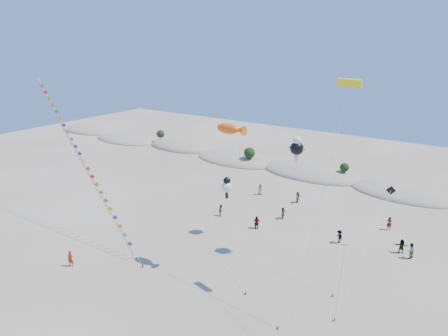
# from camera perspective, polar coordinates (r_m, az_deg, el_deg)

# --- Properties ---
(ground) EXTENTS (160.00, 160.00, 0.00)m
(ground) POSITION_cam_1_polar(r_m,az_deg,el_deg) (36.84, -15.18, -20.53)
(ground) COLOR gray
(ground) RESTS_ON ground
(dune_ridge) EXTENTS (145.30, 11.49, 5.57)m
(dune_ridge) POSITION_cam_1_polar(r_m,az_deg,el_deg) (70.43, 13.82, -0.91)
(dune_ridge) COLOR gray
(dune_ridge) RESTS_ON ground
(kite_train) EXTENTS (23.48, 5.32, 18.84)m
(kite_train) POSITION_cam_1_polar(r_m,az_deg,el_deg) (48.97, -21.04, 1.82)
(kite_train) COLOR #3F2D1E
(kite_train) RESTS_ON ground
(fish_kite) EXTENTS (10.27, 6.65, 15.52)m
(fish_kite) POSITION_cam_1_polar(r_m,az_deg,el_deg) (36.17, 1.07, 5.91)
(fish_kite) COLOR #3F2D1E
(fish_kite) RESTS_ON ground
(cartoon_kite_low) EXTENTS (9.01, 10.11, 7.51)m
(cartoon_kite_low) POSITION_cam_1_polar(r_m,az_deg,el_deg) (45.44, 0.44, -2.73)
(cartoon_kite_low) COLOR #3F2D1E
(cartoon_kite_low) RESTS_ON ground
(cartoon_kite_high) EXTENTS (7.70, 5.91, 13.71)m
(cartoon_kite_high) POSITION_cam_1_polar(r_m,az_deg,el_deg) (39.80, 11.06, 3.14)
(cartoon_kite_high) COLOR #3F2D1E
(cartoon_kite_high) RESTS_ON ground
(parafoil_kite) EXTENTS (2.09, 11.31, 20.12)m
(parafoil_kite) POSITION_cam_1_polar(r_m,az_deg,el_deg) (32.36, 18.38, 11.23)
(parafoil_kite) COLOR #3F2D1E
(parafoil_kite) RESTS_ON ground
(dark_kite) EXTENTS (1.31, 15.95, 7.62)m
(dark_kite) POSITION_cam_1_polar(r_m,az_deg,el_deg) (43.21, 22.55, -7.01)
(dark_kite) COLOR #3F2D1E
(dark_kite) RESTS_ON ground
(flyer_foreground) EXTENTS (0.78, 0.66, 1.83)m
(flyer_foreground) POSITION_cam_1_polar(r_m,az_deg,el_deg) (44.33, -22.35, -12.66)
(flyer_foreground) COLOR #B5220E
(flyer_foreground) RESTS_ON ground
(beachgoers) EXTENTS (31.88, 12.04, 1.85)m
(beachgoers) POSITION_cam_1_polar(r_m,az_deg,el_deg) (49.99, 16.25, -8.39)
(beachgoers) COLOR slate
(beachgoers) RESTS_ON ground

